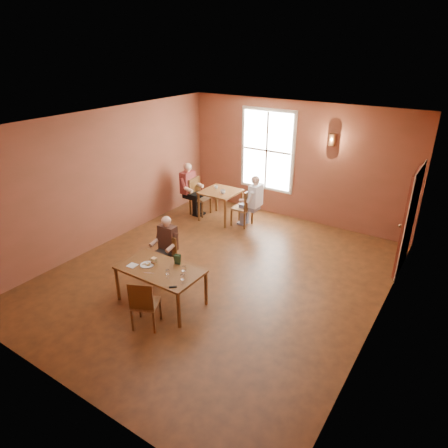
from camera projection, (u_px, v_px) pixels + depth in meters
The scene contains 29 objects.
ground at pixel (219, 275), 8.00m from camera, with size 6.00×7.00×0.01m, color brown.
wall_back at pixel (296, 162), 10.03m from camera, with size 6.00×0.04×3.00m, color brown.
wall_front at pixel (52, 298), 4.71m from camera, with size 6.00×0.04×3.00m, color brown.
wall_left at pixel (106, 178), 8.87m from camera, with size 0.04×7.00×3.00m, color brown.
wall_right at pixel (387, 247), 5.88m from camera, with size 0.04×7.00×3.00m, color brown.
ceiling at pixel (218, 123), 6.75m from camera, with size 6.00×7.00×0.04m, color white.
window at pixel (267, 150), 10.31m from camera, with size 1.36×0.10×1.96m, color white.
door at pixel (407, 221), 7.84m from camera, with size 0.12×1.04×2.10m, color maroon.
wall_sconce at pixel (332, 140), 9.22m from camera, with size 0.16×0.16×0.28m, color brown.
main_table at pixel (161, 285), 7.03m from camera, with size 1.48×0.83×0.69m, color brown, non-canonical shape.
chair_diner_main at pixel (164, 259), 7.74m from camera, with size 0.37×0.37×0.84m, color brown, non-canonical shape.
diner_main at pixel (162, 252), 7.65m from camera, with size 0.47×0.47×1.18m, color black, non-canonical shape.
chair_empty at pixel (146, 302), 6.41m from camera, with size 0.40×0.40×0.90m, color #4E2D14, non-canonical shape.
plate_food at pixel (147, 264), 6.98m from camera, with size 0.25×0.25×0.03m, color white.
sandwich at pixel (154, 261), 7.00m from camera, with size 0.09×0.08×0.11m, color tan.
goblet_a at pixel (184, 270), 6.66m from camera, with size 0.07×0.07×0.18m, color white, non-canonical shape.
goblet_b at pixel (183, 279), 6.42m from camera, with size 0.07×0.07×0.18m, color white, non-canonical shape.
goblet_c at pixel (168, 273), 6.58m from camera, with size 0.07×0.07×0.16m, color white, non-canonical shape.
menu_stand at pixel (177, 259), 6.99m from camera, with size 0.11×0.06×0.19m, color #254429.
knife at pixel (148, 273), 6.75m from camera, with size 0.18×0.01×0.00m, color white.
napkin at pixel (132, 265), 6.98m from camera, with size 0.16×0.16×0.01m, color silver.
sunglasses at pixel (173, 287), 6.36m from camera, with size 0.12×0.04×0.02m, color black.
second_table at pixel (221, 205), 10.36m from camera, with size 0.89×0.89×0.78m, color brown, non-canonical shape.
chair_diner_white at pixel (242, 207), 10.00m from camera, with size 0.43×0.43×0.96m, color #4B270F, non-canonical shape.
diner_white at pixel (243, 201), 9.92m from camera, with size 0.51×0.51×1.28m, color white, non-canonical shape.
chair_diner_maroon at pixel (200, 197), 10.65m from camera, with size 0.43×0.43×0.98m, color #5E3614, non-canonical shape.
diner_maroon at pixel (199, 190), 10.59m from camera, with size 0.54×0.54×1.34m, color maroon, non-canonical shape.
cup_a at pixel (223, 192), 10.00m from camera, with size 0.12×0.12×0.10m, color beige.
cup_b at pixel (216, 187), 10.34m from camera, with size 0.09×0.09×0.09m, color white.
Camera 1 is at (3.85, -5.66, 4.26)m, focal length 32.00 mm.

